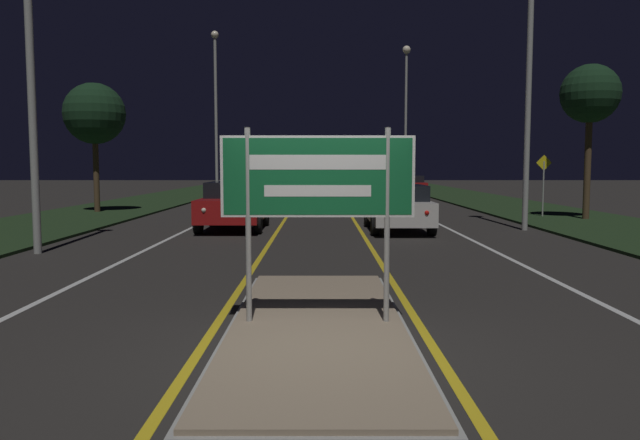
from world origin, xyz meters
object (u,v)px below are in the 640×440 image
Objects in this scene: streetlight_right_far at (408,96)px; car_receding_0 at (400,207)px; car_receding_3 at (355,180)px; car_approaching_0 at (236,205)px; streetlight_left_far at (218,99)px; streetlight_right_near at (533,10)px; warning_sign at (546,179)px; car_receding_1 at (365,189)px; car_receding_2 at (410,185)px; highway_sign at (320,184)px.

streetlight_right_far is 27.60m from car_receding_0.
car_receding_3 is 34.05m from car_approaching_0.
streetlight_right_near is at bearing -55.93° from streetlight_left_far.
streetlight_right_far is at bearing 96.24° from warning_sign.
streetlight_right_far reaches higher than car_approaching_0.
car_receding_3 is (0.51, 20.52, 0.00)m from car_receding_1.
car_receding_2 is 12.08m from car_receding_3.
warning_sign reaches higher than car_receding_3.
streetlight_right_near is at bearing -115.71° from warning_sign.
streetlight_left_far is 21.92m from car_receding_0.
warning_sign reaches higher than car_receding_0.
highway_sign reaches higher than car_receding_3.
streetlight_right_far is 2.58× the size of car_approaching_0.
highway_sign is 12.55m from car_approaching_0.
streetlight_right_far reaches higher than warning_sign.
streetlight_left_far is 1.01× the size of streetlight_right_near.
streetlight_right_near is at bearing -1.45° from car_approaching_0.
car_receding_3 is (9.21, 14.77, -5.31)m from streetlight_left_far.
streetlight_left_far reaches higher than car_receding_3.
streetlight_right_near is (6.52, 11.98, 5.00)m from highway_sign.
warning_sign is (8.68, 16.47, -0.31)m from highway_sign.
highway_sign is 0.53× the size of car_receding_1.
car_receding_1 is at bearing 90.55° from car_receding_0.
streetlight_right_far is 2.51× the size of car_receding_3.
car_approaching_0 is at bearing 178.55° from streetlight_right_near.
streetlight_right_near is at bearing -89.52° from streetlight_right_far.
highway_sign is 0.24× the size of streetlight_right_near.
streetlight_right_near is 2.33× the size of car_receding_0.
streetlight_right_near reaches higher than highway_sign.
streetlight_right_near reaches higher than car_approaching_0.
car_receding_0 is at bearing -65.45° from streetlight_left_far.
car_receding_0 is 0.91× the size of car_receding_2.
car_receding_2 is 2.01× the size of warning_sign.
streetlight_left_far reaches higher than car_receding_1.
streetlight_left_far is at bearing 135.94° from warning_sign.
car_receding_0 is at bearing -98.20° from streetlight_right_far.
streetlight_left_far is 14.63m from streetlight_right_far.
warning_sign is (2.16, 4.50, -5.31)m from streetlight_right_near.
streetlight_left_far is 0.96× the size of streetlight_right_far.
car_receding_0 is at bearing 78.11° from highway_sign.
car_receding_1 is 1.93× the size of warning_sign.
streetlight_right_far is (6.30, 38.28, 5.28)m from highway_sign.
highway_sign is 12.00m from car_receding_0.
car_receding_3 is 1.79× the size of warning_sign.
car_receding_2 is (3.62, 8.85, -0.03)m from car_receding_1.
highway_sign reaches higher than car_receding_1.
streetlight_left_far is 2.36× the size of car_receding_0.
streetlight_right_near is 15.20m from car_receding_1.
car_receding_1 is 10.89m from warning_sign.
streetlight_left_far is (-6.37, 31.03, 4.28)m from highway_sign.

